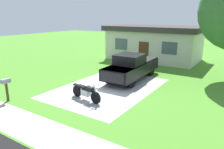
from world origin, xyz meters
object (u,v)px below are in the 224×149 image
at_px(mailbox, 6,84).
at_px(neighbor_house, 154,42).
at_px(pickup_truck, 132,66).
at_px(motorcycle, 86,92).

relative_size(mailbox, neighbor_house, 0.13).
height_order(pickup_truck, neighbor_house, neighbor_house).
relative_size(motorcycle, neighbor_house, 0.23).
height_order(pickup_truck, mailbox, pickup_truck).
height_order(mailbox, neighbor_house, neighbor_house).
bearing_deg(pickup_truck, neighbor_house, 101.46).
relative_size(motorcycle, mailbox, 1.75).
bearing_deg(mailbox, neighbor_house, 82.19).
distance_m(pickup_truck, neighbor_house, 8.02).
relative_size(motorcycle, pickup_truck, 0.39).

